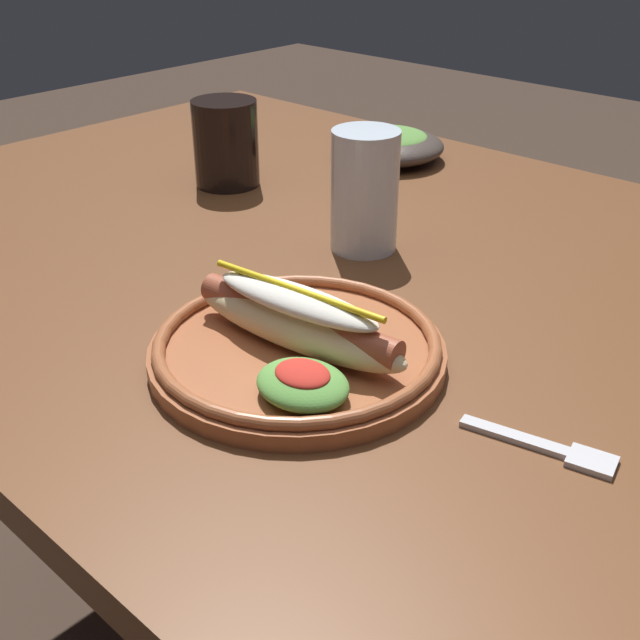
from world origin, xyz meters
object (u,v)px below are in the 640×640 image
hot_dog_plate (297,343)px  water_cup (365,191)px  soda_cup (226,143)px  side_bowl (389,144)px  fork (550,448)px

hot_dog_plate → water_cup: 0.27m
soda_cup → side_bowl: 0.26m
hot_dog_plate → fork: 0.23m
hot_dog_plate → side_bowl: (-0.31, 0.52, 0.00)m
fork → side_bowl: (-0.54, 0.48, 0.02)m
soda_cup → side_bowl: soda_cup is taller
fork → hot_dog_plate: bearing=177.5°
water_cup → side_bowl: bearing=123.3°
fork → water_cup: 0.41m
water_cup → side_bowl: 0.34m
soda_cup → water_cup: (0.29, -0.04, 0.01)m
fork → side_bowl: bearing=125.6°
side_bowl → hot_dog_plate: bearing=-59.4°
hot_dog_plate → fork: size_ratio=2.20×
fork → side_bowl: 0.72m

